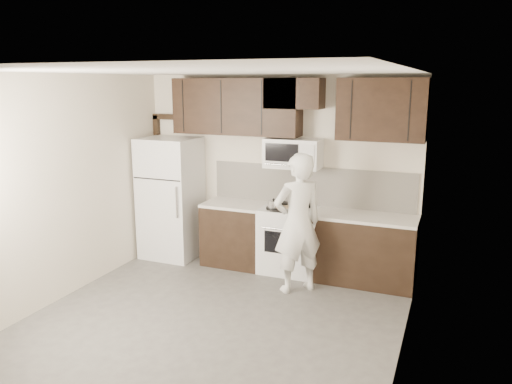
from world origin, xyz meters
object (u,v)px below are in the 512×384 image
Objects in this scene: microwave at (293,153)px; person at (298,223)px; refrigerator at (171,198)px; stove at (289,239)px.

microwave reaches higher than person.
microwave is at bearing 5.15° from refrigerator.
microwave is 1.09m from person.
person is (0.30, -0.60, 0.42)m from stove.
person is (2.15, -0.55, -0.02)m from refrigerator.
person is at bearing -14.35° from refrigerator.
stove is 0.52× the size of refrigerator.
refrigerator is at bearing -58.05° from person.
refrigerator reaches higher than stove.
refrigerator is 2.22m from person.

